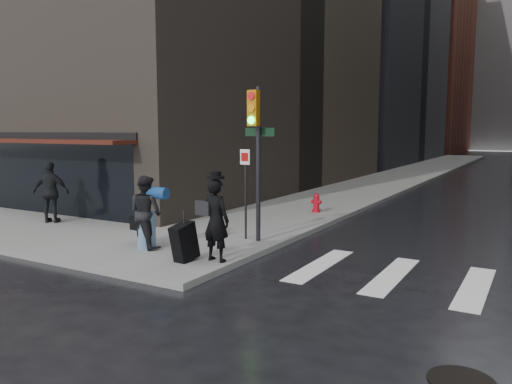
# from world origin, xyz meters

# --- Properties ---
(ground) EXTENTS (140.00, 140.00, 0.00)m
(ground) POSITION_xyz_m (0.00, 0.00, 0.00)
(ground) COLOR black
(ground) RESTS_ON ground
(sidewalk_left) EXTENTS (4.00, 50.00, 0.15)m
(sidewalk_left) POSITION_xyz_m (0.00, 27.00, 0.07)
(sidewalk_left) COLOR slate
(sidewalk_left) RESTS_ON ground
(bldg_left_far) EXTENTS (22.00, 20.00, 26.00)m
(bldg_left_far) POSITION_xyz_m (-13.00, 62.00, 13.00)
(bldg_left_far) COLOR brown
(bldg_left_far) RESTS_ON ground
(storefront) EXTENTS (8.40, 1.11, 2.83)m
(storefront) POSITION_xyz_m (-7.00, 1.90, 1.83)
(storefront) COLOR black
(storefront) RESTS_ON ground
(man_overcoat) EXTENTS (1.11, 0.99, 2.01)m
(man_overcoat) POSITION_xyz_m (1.48, -0.40, 0.99)
(man_overcoat) COLOR black
(man_overcoat) RESTS_ON ground
(man_jeans) EXTENTS (1.25, 0.79, 1.78)m
(man_jeans) POSITION_xyz_m (-0.57, -0.15, 1.04)
(man_jeans) COLOR black
(man_jeans) RESTS_ON ground
(man_greycoat) EXTENTS (1.20, 0.93, 1.90)m
(man_greycoat) POSITION_xyz_m (-5.43, 0.93, 1.10)
(man_greycoat) COLOR black
(man_greycoat) RESTS_ON ground
(traffic_light) EXTENTS (0.98, 0.47, 3.93)m
(traffic_light) POSITION_xyz_m (1.35, 1.81, 2.69)
(traffic_light) COLOR black
(traffic_light) RESTS_ON ground
(fire_hydrant) EXTENTS (0.37, 0.29, 0.66)m
(fire_hydrant) POSITION_xyz_m (0.89, 6.87, 0.44)
(fire_hydrant) COLOR #B30B19
(fire_hydrant) RESTS_ON ground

